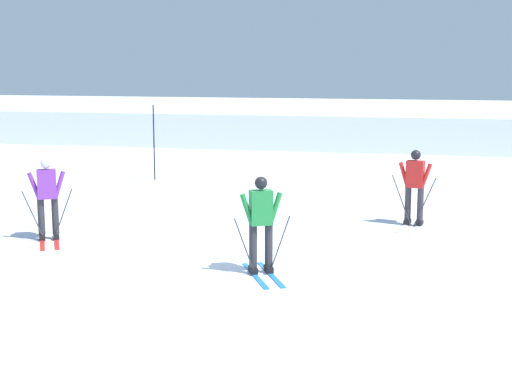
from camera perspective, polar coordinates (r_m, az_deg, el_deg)
ground_plane at (r=14.80m, az=-3.06°, el=-4.39°), size 120.00×120.00×0.00m
far_snow_ridge at (r=34.84m, az=6.15°, el=5.06°), size 80.00×8.99×1.46m
skier_green at (r=12.94m, az=0.35°, el=-2.11°), size 1.05×1.60×1.71m
skier_purple at (r=15.98m, az=-15.58°, el=-0.17°), size 1.09×1.58×1.71m
skier_red at (r=17.12m, az=11.99°, el=0.64°), size 0.98×1.64×1.71m
trail_marker_pole at (r=23.45m, az=-7.76°, el=3.73°), size 0.04×0.04×2.32m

